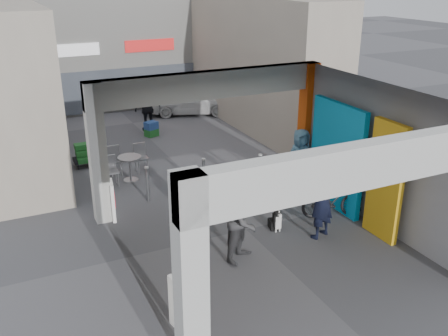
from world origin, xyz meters
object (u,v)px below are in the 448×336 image
cafe_set (124,168)px  man_crates (148,108)px  produce_stand (91,157)px  border_collie (276,221)px  man_with_dog (322,199)px  man_back_turned (244,220)px  bicycle_front (305,183)px  man_elderly (300,159)px  bicycle_rear (334,199)px  white_van (189,100)px

cafe_set → man_crates: (2.10, 4.25, 0.57)m
produce_stand → border_collie: (3.14, -6.24, -0.04)m
man_crates → produce_stand: bearing=39.2°
man_with_dog → man_crates: 9.82m
man_crates → cafe_set: bearing=57.9°
man_back_turned → bicycle_front: (2.82, 1.84, -0.41)m
bicycle_front → man_crates: bearing=27.5°
man_elderly → bicycle_rear: man_elderly is taller
cafe_set → bicycle_rear: 6.34m
border_collie → man_elderly: bearing=57.9°
man_with_dog → produce_stand: bearing=-80.7°
produce_stand → border_collie: 6.98m
border_collie → man_elderly: man_elderly is taller
cafe_set → bicycle_front: 5.46m
man_with_dog → man_crates: man_with_dog is taller
border_collie → bicycle_front: size_ratio=0.31×
border_collie → bicycle_rear: 1.68m
man_with_dog → man_elderly: 2.85m
man_elderly → man_crates: (-2.26, 7.14, 0.01)m
cafe_set → produce_stand: (-0.70, 1.46, -0.03)m
cafe_set → border_collie: 5.37m
cafe_set → bicycle_rear: size_ratio=0.89×
man_elderly → man_crates: bearing=112.7°
man_back_turned → man_crates: size_ratio=1.04×
man_with_dog → man_back_turned: size_ratio=1.04×
man_elderly → bicycle_front: (-0.39, -0.85, -0.35)m
man_elderly → bicycle_rear: 2.00m
man_back_turned → white_van: 11.90m
border_collie → cafe_set: bearing=130.4°
man_back_turned → border_collie: bearing=-1.3°
produce_stand → cafe_set: bearing=-54.8°
produce_stand → man_crates: 4.00m
man_elderly → man_crates: 7.49m
man_crates → border_collie: bearing=86.4°
bicycle_rear → man_elderly: bearing=10.2°
man_back_turned → white_van: size_ratio=0.50×
produce_stand → white_van: size_ratio=0.29×
man_back_turned → bicycle_rear: man_back_turned is taller
man_crates → bicycle_front: size_ratio=0.90×
cafe_set → border_collie: size_ratio=2.43×
man_elderly → white_van: size_ratio=0.48×
cafe_set → white_van: size_ratio=0.40×
man_with_dog → white_van: (1.21, 11.35, -0.34)m
produce_stand → man_crates: size_ratio=0.61×
man_back_turned → bicycle_rear: 3.07m
white_van → border_collie: bearing=-169.5°
cafe_set → man_crates: 4.78m
cafe_set → produce_stand: 1.61m
man_crates → bicycle_rear: bearing=96.7°
border_collie → bicycle_front: 1.88m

